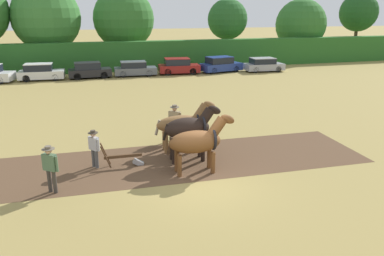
{
  "coord_description": "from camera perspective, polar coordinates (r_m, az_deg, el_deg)",
  "views": [
    {
      "loc": [
        -3.9,
        -12.1,
        6.15
      ],
      "look_at": [
        0.49,
        3.29,
        1.1
      ],
      "focal_mm": 35.0,
      "sensor_mm": 36.0,
      "label": 1
    }
  ],
  "objects": [
    {
      "name": "farmer_onlooker_left",
      "position": [
        13.88,
        -20.8,
        -5.37
      ],
      "size": [
        0.56,
        0.46,
        1.74
      ],
      "rotation": [
        0.0,
        0.0,
        0.93
      ],
      "color": "#38332D",
      "rests_on": "ground"
    },
    {
      "name": "tree_center",
      "position": [
        46.3,
        5.43,
        16.15
      ],
      "size": [
        4.72,
        4.72,
        7.48
      ],
      "color": "#423323",
      "rests_on": "ground"
    },
    {
      "name": "parked_car_far_right",
      "position": [
        39.37,
        4.37,
        9.6
      ],
      "size": [
        4.53,
        2.63,
        1.59
      ],
      "rotation": [
        0.0,
        0.0,
        0.21
      ],
      "color": "navy",
      "rests_on": "ground"
    },
    {
      "name": "parked_car_end_right",
      "position": [
        40.37,
        10.85,
        9.43
      ],
      "size": [
        4.09,
        2.05,
        1.42
      ],
      "rotation": [
        0.0,
        0.0,
        -0.05
      ],
      "color": "#9E9EA8",
      "rests_on": "ground"
    },
    {
      "name": "tree_right",
      "position": [
        57.73,
        24.05,
        15.77
      ],
      "size": [
        5.07,
        5.07,
        8.4
      ],
      "color": "#423323",
      "rests_on": "ground"
    },
    {
      "name": "draft_horse_trail_left",
      "position": [
        16.9,
        -1.36,
        0.65
      ],
      "size": [
        2.9,
        0.91,
        2.31
      ],
      "rotation": [
        0.0,
        0.0,
        -0.03
      ],
      "color": "brown",
      "rests_on": "ground"
    },
    {
      "name": "tree_center_left",
      "position": [
        44.15,
        -10.35,
        16.04
      ],
      "size": [
        6.74,
        6.74,
        8.59
      ],
      "color": "brown",
      "rests_on": "ground"
    },
    {
      "name": "parked_car_center",
      "position": [
        37.01,
        -15.41,
        8.46
      ],
      "size": [
        3.99,
        2.01,
        1.49
      ],
      "rotation": [
        0.0,
        0.0,
        0.06
      ],
      "color": "black",
      "rests_on": "ground"
    },
    {
      "name": "hedgerow",
      "position": [
        40.72,
        -10.53,
        10.7
      ],
      "size": [
        79.81,
        1.42,
        3.03
      ],
      "primitive_type": "cube",
      "color": "#286023",
      "rests_on": "ground"
    },
    {
      "name": "tree_left",
      "position": [
        43.74,
        -21.35,
        15.42
      ],
      "size": [
        7.11,
        7.11,
        8.97
      ],
      "color": "brown",
      "rests_on": "ground"
    },
    {
      "name": "parked_car_center_right",
      "position": [
        37.3,
        -8.71,
        8.9
      ],
      "size": [
        4.09,
        1.9,
        1.43
      ],
      "rotation": [
        0.0,
        0.0,
        -0.04
      ],
      "color": "#565B66",
      "rests_on": "ground"
    },
    {
      "name": "ground_plane",
      "position": [
        14.12,
        1.76,
        -8.31
      ],
      "size": [
        240.0,
        240.0,
        0.0
      ],
      "primitive_type": "plane",
      "color": "#998447"
    },
    {
      "name": "parked_car_center_left",
      "position": [
        37.26,
        -22.06,
        7.89
      ],
      "size": [
        4.04,
        1.89,
        1.52
      ],
      "rotation": [
        0.0,
        0.0,
        -0.04
      ],
      "color": "silver",
      "rests_on": "ground"
    },
    {
      "name": "draft_horse_lead_right",
      "position": [
        15.66,
        -0.37,
        -0.05
      ],
      "size": [
        2.58,
        1.0,
        2.42
      ],
      "rotation": [
        0.0,
        0.0,
        -0.03
      ],
      "color": "black",
      "rests_on": "ground"
    },
    {
      "name": "parked_car_right",
      "position": [
        38.06,
        -2.08,
        9.37
      ],
      "size": [
        4.19,
        2.16,
        1.58
      ],
      "rotation": [
        0.0,
        0.0,
        -0.09
      ],
      "color": "maroon",
      "rests_on": "ground"
    },
    {
      "name": "farmer_at_plow",
      "position": [
        15.58,
        -14.7,
        -2.73
      ],
      "size": [
        0.43,
        0.52,
        1.59
      ],
      "rotation": [
        0.0,
        0.0,
        0.65
      ],
      "color": "#4C4C4C",
      "rests_on": "ground"
    },
    {
      "name": "draft_horse_lead_left",
      "position": [
        14.54,
        0.89,
        -2.03
      ],
      "size": [
        2.8,
        0.99,
        2.37
      ],
      "rotation": [
        0.0,
        0.0,
        -0.03
      ],
      "color": "brown",
      "rests_on": "ground"
    },
    {
      "name": "farmer_beside_team",
      "position": [
        18.21,
        -2.64,
        1.29
      ],
      "size": [
        0.55,
        0.48,
        1.8
      ],
      "rotation": [
        0.0,
        0.0,
        0.87
      ],
      "color": "#4C4C4C",
      "rests_on": "ground"
    },
    {
      "name": "plowed_furrow_strip",
      "position": [
        15.74,
        -12.53,
        -5.91
      ],
      "size": [
        22.07,
        4.99,
        0.01
      ],
      "primitive_type": "cube",
      "rotation": [
        0.0,
        0.0,
        -0.03
      ],
      "color": "brown",
      "rests_on": "ground"
    },
    {
      "name": "tree_center_right",
      "position": [
        50.91,
        16.24,
        14.9
      ],
      "size": [
        6.3,
        6.3,
        7.57
      ],
      "color": "brown",
      "rests_on": "ground"
    },
    {
      "name": "plow",
      "position": [
        15.65,
        -9.95,
        -4.63
      ],
      "size": [
        1.75,
        0.47,
        1.13
      ],
      "rotation": [
        0.0,
        0.0,
        -0.03
      ],
      "color": "#4C331E",
      "rests_on": "ground"
    }
  ]
}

